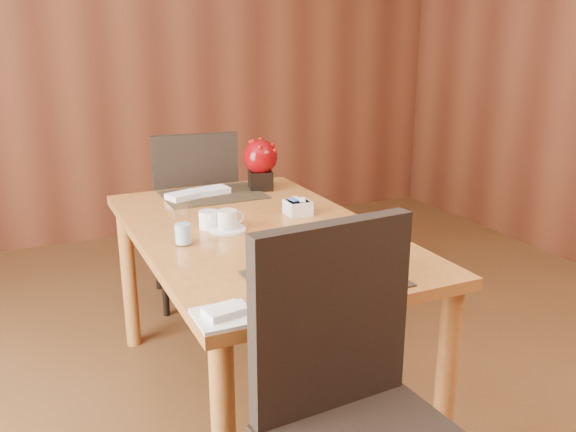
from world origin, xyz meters
name	(u,v)px	position (x,y,z in m)	size (l,w,h in m)	color
back_wall	(126,43)	(0.00, 3.00, 1.40)	(5.00, 0.02, 2.80)	brown
dining_table	(258,252)	(0.00, 0.60, 0.65)	(0.90, 1.50, 0.75)	#B06D30
placemat_near	(325,278)	(0.00, 0.05, 0.75)	(0.45, 0.33, 0.01)	black
placemat_far	(213,195)	(0.00, 1.15, 0.75)	(0.45, 0.33, 0.01)	black
soup_setting	(327,261)	(0.01, 0.05, 0.81)	(0.36, 0.36, 0.12)	white
coffee_cup	(227,222)	(-0.11, 0.63, 0.78)	(0.14, 0.14, 0.08)	white
water_glass	(183,225)	(-0.31, 0.55, 0.82)	(0.06, 0.06, 0.14)	white
creamer_jug	(208,220)	(-0.17, 0.69, 0.78)	(0.10, 0.10, 0.07)	white
sugar_caddy	(298,208)	(0.23, 0.71, 0.78)	(0.10, 0.10, 0.06)	white
berry_decor	(260,161)	(0.25, 1.16, 0.89)	(0.16, 0.16, 0.24)	black
napkins_far	(200,193)	(-0.06, 1.15, 0.77)	(0.30, 0.11, 0.03)	white
bread_plate	(224,317)	(-0.37, -0.07, 0.76)	(0.16, 0.16, 0.01)	white
near_chair	(357,405)	(-0.12, -0.35, 0.58)	(0.51, 0.51, 1.03)	black
far_chair	(194,210)	(0.04, 1.60, 0.55)	(0.51, 0.52, 0.98)	black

